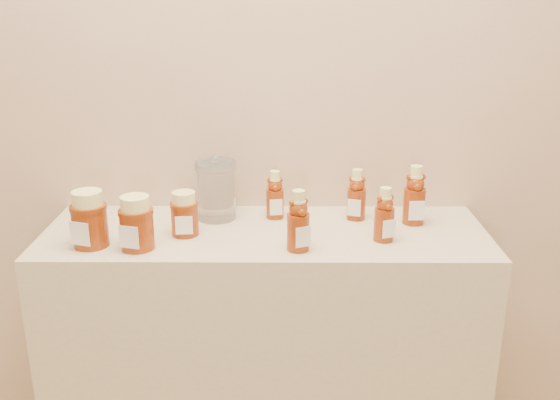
# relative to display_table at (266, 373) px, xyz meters

# --- Properties ---
(wall_back) EXTENTS (3.50, 0.02, 2.70)m
(wall_back) POSITION_rel_display_table_xyz_m (0.00, 0.20, 0.90)
(wall_back) COLOR tan
(wall_back) RESTS_ON ground
(display_table) EXTENTS (1.20, 0.40, 0.90)m
(display_table) POSITION_rel_display_table_xyz_m (0.00, 0.00, 0.00)
(display_table) COLOR #BDAF8A
(display_table) RESTS_ON ground
(bear_bottle_back_left) EXTENTS (0.06, 0.06, 0.16)m
(bear_bottle_back_left) POSITION_rel_display_table_xyz_m (0.03, 0.11, 0.53)
(bear_bottle_back_left) COLOR #6A2108
(bear_bottle_back_left) RESTS_ON display_table
(bear_bottle_back_mid) EXTENTS (0.07, 0.07, 0.16)m
(bear_bottle_back_mid) POSITION_rel_display_table_xyz_m (0.26, 0.10, 0.53)
(bear_bottle_back_mid) COLOR #6A2108
(bear_bottle_back_mid) RESTS_ON display_table
(bear_bottle_back_right) EXTENTS (0.07, 0.07, 0.19)m
(bear_bottle_back_right) POSITION_rel_display_table_xyz_m (0.41, 0.06, 0.54)
(bear_bottle_back_right) COLOR #6A2108
(bear_bottle_back_right) RESTS_ON display_table
(bear_bottle_front_left) EXTENTS (0.08, 0.08, 0.18)m
(bear_bottle_front_left) POSITION_rel_display_table_xyz_m (0.09, -0.12, 0.54)
(bear_bottle_front_left) COLOR #6A2108
(bear_bottle_front_left) RESTS_ON display_table
(bear_bottle_front_right) EXTENTS (0.07, 0.07, 0.16)m
(bear_bottle_front_right) POSITION_rel_display_table_xyz_m (0.31, -0.06, 0.53)
(bear_bottle_front_right) COLOR #6A2108
(bear_bottle_front_right) RESTS_ON display_table
(honey_jar_left) EXTENTS (0.12, 0.12, 0.15)m
(honey_jar_left) POSITION_rel_display_table_xyz_m (-0.44, -0.10, 0.52)
(honey_jar_left) COLOR #6A2108
(honey_jar_left) RESTS_ON display_table
(honey_jar_back) EXTENTS (0.08, 0.08, 0.12)m
(honey_jar_back) POSITION_rel_display_table_xyz_m (-0.21, -0.02, 0.51)
(honey_jar_back) COLOR #6A2108
(honey_jar_back) RESTS_ON display_table
(honey_jar_front) EXTENTS (0.11, 0.11, 0.14)m
(honey_jar_front) POSITION_rel_display_table_xyz_m (-0.32, -0.12, 0.52)
(honey_jar_front) COLOR #6A2108
(honey_jar_front) RESTS_ON display_table
(glass_canister) EXTENTS (0.15, 0.15, 0.18)m
(glass_canister) POSITION_rel_display_table_xyz_m (-0.14, 0.10, 0.54)
(glass_canister) COLOR white
(glass_canister) RESTS_ON display_table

